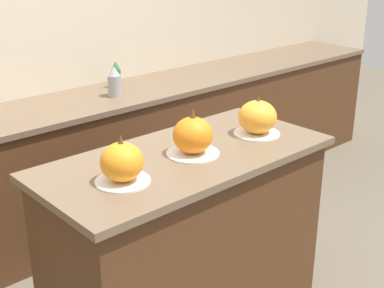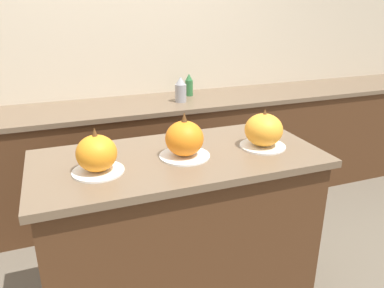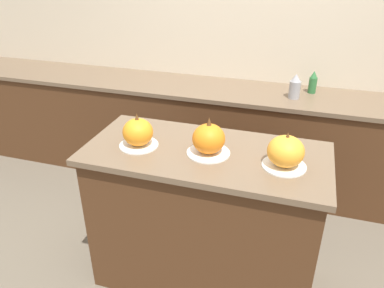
% 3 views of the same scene
% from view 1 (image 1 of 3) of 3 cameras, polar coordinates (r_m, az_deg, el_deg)
% --- Properties ---
extents(wall_back, '(8.00, 0.06, 2.50)m').
position_cam_1_polar(wall_back, '(3.57, -17.56, 10.43)').
color(wall_back, beige).
rests_on(wall_back, ground_plane).
extents(kitchen_island, '(1.37, 0.64, 0.95)m').
position_cam_1_polar(kitchen_island, '(2.60, -0.59, -10.74)').
color(kitchen_island, '#4C2D19').
rests_on(kitchen_island, ground_plane).
extents(back_counter, '(6.00, 0.60, 0.90)m').
position_cam_1_polar(back_counter, '(3.51, -13.82, -3.08)').
color(back_counter, '#4C2D19').
rests_on(back_counter, ground_plane).
extents(pumpkin_cake_left, '(0.22, 0.22, 0.20)m').
position_cam_1_polar(pumpkin_cake_left, '(2.10, -7.49, -2.06)').
color(pumpkin_cake_left, white).
rests_on(pumpkin_cake_left, kitchen_island).
extents(pumpkin_cake_center, '(0.24, 0.24, 0.22)m').
position_cam_1_polar(pumpkin_cake_center, '(2.36, 0.08, 0.81)').
color(pumpkin_cake_center, white).
rests_on(pumpkin_cake_center, kitchen_island).
extents(pumpkin_cake_right, '(0.23, 0.23, 0.20)m').
position_cam_1_polar(pumpkin_cake_right, '(2.62, 6.99, 2.77)').
color(pumpkin_cake_right, white).
rests_on(pumpkin_cake_right, kitchen_island).
extents(bottle_tall, '(0.06, 0.06, 0.18)m').
position_cam_1_polar(bottle_tall, '(3.70, -8.10, 7.29)').
color(bottle_tall, '#2D6B38').
rests_on(bottle_tall, back_counter).
extents(bottle_short, '(0.09, 0.09, 0.20)m').
position_cam_1_polar(bottle_short, '(3.49, -8.29, 6.56)').
color(bottle_short, '#99999E').
rests_on(bottle_short, back_counter).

